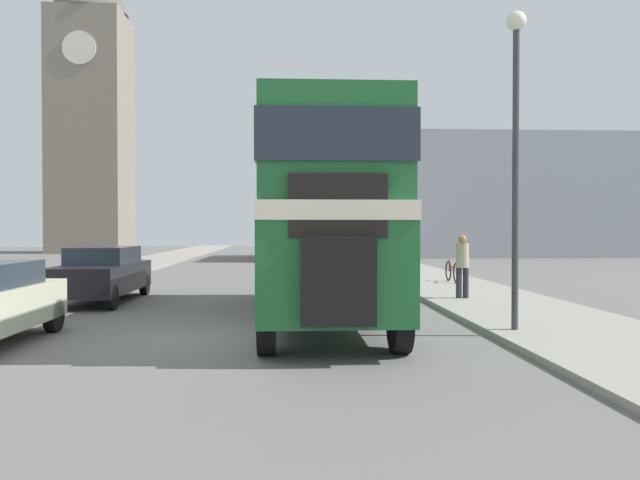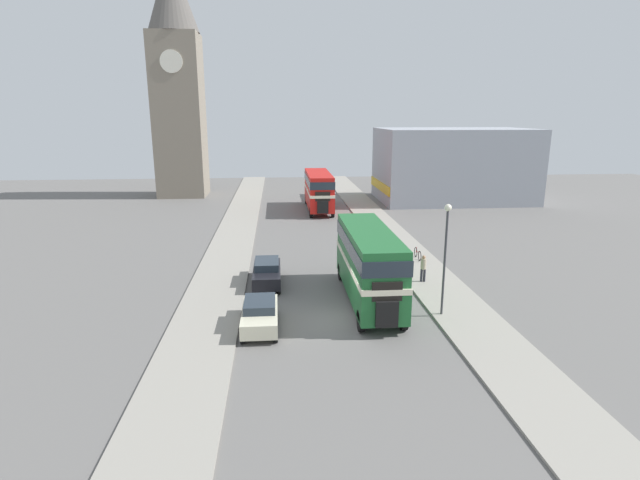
% 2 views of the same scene
% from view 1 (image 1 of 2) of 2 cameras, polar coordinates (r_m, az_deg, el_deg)
% --- Properties ---
extents(ground_plane, '(120.00, 120.00, 0.00)m').
position_cam_1_polar(ground_plane, '(11.41, -9.65, -8.99)').
color(ground_plane, slate).
extents(sidewalk_right, '(3.50, 120.00, 0.12)m').
position_cam_1_polar(sidewalk_right, '(12.58, 22.91, -7.85)').
color(sidewalk_right, gray).
rests_on(sidewalk_right, ground_plane).
extents(double_decker_bus, '(2.42, 9.89, 4.15)m').
position_cam_1_polar(double_decker_bus, '(13.78, 0.00, 3.07)').
color(double_decker_bus, '#1E602D').
rests_on(double_decker_bus, ground_plane).
extents(bus_distant, '(2.54, 10.19, 4.12)m').
position_cam_1_polar(bus_distant, '(41.58, -2.75, 1.68)').
color(bus_distant, red).
rests_on(bus_distant, ground_plane).
extents(car_parked_mid, '(1.68, 4.48, 1.49)m').
position_cam_1_polar(car_parked_mid, '(17.98, -19.27, -2.89)').
color(car_parked_mid, black).
rests_on(car_parked_mid, ground_plane).
extents(pedestrian_walking, '(0.34, 0.34, 1.70)m').
position_cam_1_polar(pedestrian_walking, '(17.20, 12.89, -2.02)').
color(pedestrian_walking, '#282833').
rests_on(pedestrian_walking, sidewalk_right).
extents(bicycle_on_pavement, '(0.05, 1.76, 0.78)m').
position_cam_1_polar(bicycle_on_pavement, '(22.35, 11.99, -2.85)').
color(bicycle_on_pavement, black).
rests_on(bicycle_on_pavement, sidewalk_right).
extents(street_lamp, '(0.36, 0.36, 5.86)m').
position_cam_1_polar(street_lamp, '(12.21, 17.47, 10.28)').
color(street_lamp, '#38383D').
rests_on(street_lamp, sidewalk_right).
extents(church_tower, '(6.16, 6.16, 28.90)m').
position_cam_1_polar(church_tower, '(57.22, -20.21, 13.86)').
color(church_tower, gray).
rests_on(church_tower, ground_plane).
extents(shop_building_block, '(17.91, 11.22, 8.64)m').
position_cam_1_polar(shop_building_block, '(49.74, 17.01, 3.67)').
color(shop_building_block, '#999EA8').
rests_on(shop_building_block, ground_plane).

